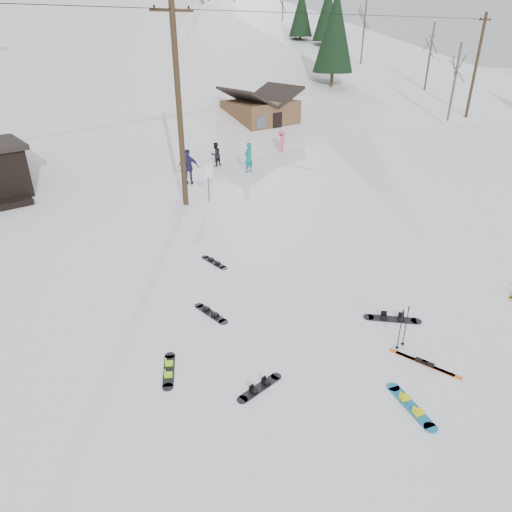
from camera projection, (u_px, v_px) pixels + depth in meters
ground at (407, 370)px, 11.54m from camera, size 200.00×200.00×0.00m
ski_slope at (1, 211)px, 55.10m from camera, size 60.00×85.24×65.97m
ridge_right at (267, 160)px, 72.60m from camera, size 45.66×93.98×54.59m
treeline_right at (296, 93)px, 60.99m from camera, size 20.00×60.00×10.00m
utility_pole at (179, 105)px, 20.29m from camera, size 2.00×0.26×9.00m
utility_pole_right at (476, 67)px, 40.41m from camera, size 2.00×0.26×9.00m
trail_sign at (208, 177)px, 22.14m from camera, size 0.50×0.09×1.85m
cabin at (261, 117)px, 35.99m from camera, size 5.39×4.40×3.77m
hero_snowboard at (411, 406)px, 10.39m from camera, size 0.72×1.57×0.11m
hero_skis at (425, 363)px, 11.71m from camera, size 0.53×1.85×0.10m
ski_poles at (403, 328)px, 12.05m from camera, size 0.35×0.09×1.25m
board_scatter_a at (260, 387)px, 10.93m from camera, size 1.39×0.36×0.10m
board_scatter_b at (211, 313)px, 13.77m from camera, size 0.36×1.46×0.10m
board_scatter_c at (169, 370)px, 11.48m from camera, size 0.90×1.28×0.10m
board_scatter_d at (392, 319)px, 13.50m from camera, size 1.24×1.33×0.12m
board_scatter_f at (214, 262)px, 16.79m from camera, size 0.30×1.43×0.10m
skier_teal at (248, 157)px, 27.02m from camera, size 0.71×0.54×1.76m
skier_dark at (216, 154)px, 28.28m from camera, size 0.81×0.68×1.47m
skier_pink at (281, 141)px, 31.56m from camera, size 1.07×0.80×1.47m
skier_navy at (189, 167)px, 24.85m from camera, size 1.15×1.11×1.93m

